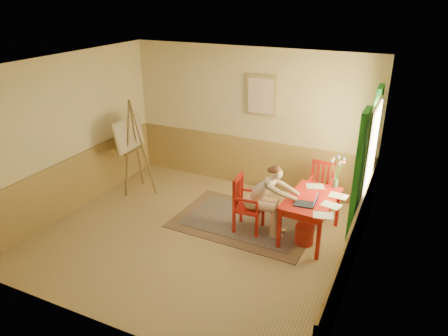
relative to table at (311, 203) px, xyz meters
The scene contains 14 objects.
room 2.01m from the table, 155.99° to the right, with size 5.04×4.54×2.84m.
wainscot 1.70m from the table, behind, with size 5.00×4.50×1.00m.
window 1.07m from the table, 25.51° to the left, with size 0.12×2.01×2.20m.
wall_portrait 2.41m from the table, 134.93° to the left, with size 0.60×0.05×0.76m.
rug 1.29m from the table, behind, with size 2.46×1.69×0.02m.
table is the anchor object (origin of this frame).
chair_left 1.06m from the table, 167.64° to the right, with size 0.47×0.46×0.96m.
chair_back 0.93m from the table, 93.73° to the left, with size 0.42×0.43×0.94m.
figure 0.74m from the table, 164.65° to the right, with size 0.93×0.42×1.24m.
laptop 0.30m from the table, 88.03° to the right, with size 0.39×0.27×0.22m.
papers 0.26m from the table, ahead, with size 0.75×1.21×0.00m.
vase 0.71m from the table, 65.58° to the left, with size 0.23×0.27×0.53m.
wastebasket 0.52m from the table, 93.52° to the right, with size 0.30×0.30×0.32m, color #AF3125.
easel 3.69m from the table, behind, with size 0.63×0.83×1.88m.
Camera 1 is at (2.98, -5.26, 3.80)m, focal length 33.88 mm.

